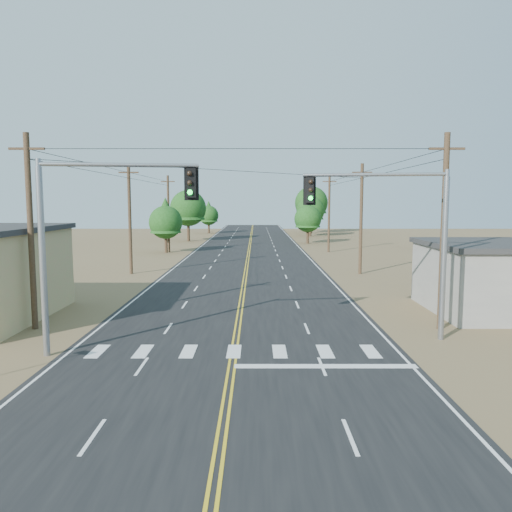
{
  "coord_description": "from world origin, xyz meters",
  "views": [
    {
      "loc": [
        0.97,
        -13.31,
        6.54
      ],
      "look_at": [
        0.96,
        14.81,
        3.5
      ],
      "focal_mm": 35.0,
      "sensor_mm": 36.0,
      "label": 1
    }
  ],
  "objects": [
    {
      "name": "ground",
      "position": [
        0.0,
        0.0,
        0.0
      ],
      "size": [
        220.0,
        220.0,
        0.0
      ],
      "primitive_type": "plane",
      "color": "olive",
      "rests_on": "ground"
    },
    {
      "name": "utility_pole_right_far",
      "position": [
        10.5,
        52.0,
        5.12
      ],
      "size": [
        1.8,
        0.3,
        10.0
      ],
      "color": "#4C3826",
      "rests_on": "ground"
    },
    {
      "name": "tree_right_near",
      "position": [
        9.17,
        65.8,
        4.36
      ],
      "size": [
        4.28,
        4.28,
        7.13
      ],
      "color": "#3F2D1E",
      "rests_on": "ground"
    },
    {
      "name": "signal_mast_left",
      "position": [
        -6.11,
        7.75,
        5.62
      ],
      "size": [
        6.65,
        1.28,
        8.33
      ],
      "rotation": [
        0.0,
        0.0,
        0.15
      ],
      "color": "gray",
      "rests_on": "ground"
    },
    {
      "name": "utility_pole_left_mid",
      "position": [
        -10.5,
        32.0,
        5.12
      ],
      "size": [
        1.8,
        0.3,
        10.0
      ],
      "color": "#4C3826",
      "rests_on": "ground"
    },
    {
      "name": "tree_left_near",
      "position": [
        -10.75,
        51.23,
        4.38
      ],
      "size": [
        4.3,
        4.3,
        7.17
      ],
      "color": "#3F2D1E",
      "rests_on": "ground"
    },
    {
      "name": "utility_pole_left_near",
      "position": [
        -10.5,
        12.0,
        5.12
      ],
      "size": [
        1.8,
        0.3,
        10.0
      ],
      "color": "#4C3826",
      "rests_on": "ground"
    },
    {
      "name": "utility_pole_right_near",
      "position": [
        10.5,
        12.0,
        5.12
      ],
      "size": [
        1.8,
        0.3,
        10.0
      ],
      "color": "#4C3826",
      "rests_on": "ground"
    },
    {
      "name": "signal_mast_right",
      "position": [
        7.89,
        10.26,
        5.46
      ],
      "size": [
        6.73,
        1.17,
        8.05
      ],
      "rotation": [
        0.0,
        0.0,
        -0.14
      ],
      "color": "gray",
      "rests_on": "ground"
    },
    {
      "name": "utility_pole_left_far",
      "position": [
        -10.5,
        52.0,
        5.12
      ],
      "size": [
        1.8,
        0.3,
        10.0
      ],
      "color": "#4C3826",
      "rests_on": "ground"
    },
    {
      "name": "road",
      "position": [
        0.0,
        30.0,
        0.01
      ],
      "size": [
        15.0,
        200.0,
        0.02
      ],
      "primitive_type": "cube",
      "color": "black",
      "rests_on": "ground"
    },
    {
      "name": "tree_right_far",
      "position": [
        12.68,
        92.83,
        7.1
      ],
      "size": [
        6.97,
        6.97,
        11.61
      ],
      "color": "#3F2D1E",
      "rests_on": "ground"
    },
    {
      "name": "tree_right_mid",
      "position": [
        11.36,
        82.36,
        5.51
      ],
      "size": [
        5.41,
        5.41,
        9.01
      ],
      "color": "#3F2D1E",
      "rests_on": "ground"
    },
    {
      "name": "utility_pole_right_mid",
      "position": [
        10.5,
        32.0,
        5.12
      ],
      "size": [
        1.8,
        0.3,
        10.0
      ],
      "color": "#4C3826",
      "rests_on": "ground"
    },
    {
      "name": "tree_left_mid",
      "position": [
        -10.44,
        70.56,
        6.15
      ],
      "size": [
        6.04,
        6.04,
        10.06
      ],
      "color": "#3F2D1E",
      "rests_on": "ground"
    },
    {
      "name": "tree_left_far",
      "position": [
        -9.0,
        91.74,
        4.18
      ],
      "size": [
        4.1,
        4.1,
        6.84
      ],
      "color": "#3F2D1E",
      "rests_on": "ground"
    }
  ]
}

